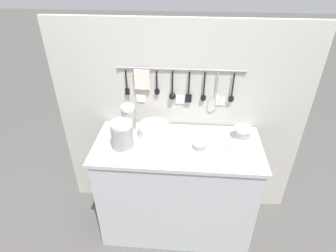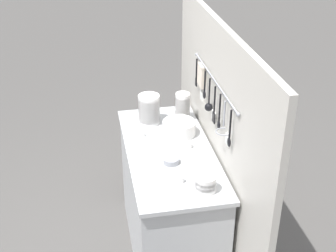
{
  "view_description": "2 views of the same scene",
  "coord_description": "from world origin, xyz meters",
  "px_view_note": "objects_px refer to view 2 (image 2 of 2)",
  "views": [
    {
      "loc": [
        0.07,
        -1.73,
        2.22
      ],
      "look_at": [
        -0.08,
        0.03,
        1.07
      ],
      "focal_mm": 30.0,
      "sensor_mm": 36.0,
      "label": 1
    },
    {
      "loc": [
        2.69,
        -0.52,
        2.63
      ],
      "look_at": [
        -0.04,
        -0.0,
        1.09
      ],
      "focal_mm": 50.0,
      "sensor_mm": 36.0,
      "label": 2
    }
  ],
  "objects_px": {
    "cup_back_right": "(176,112)",
    "steel_mixing_bowl": "(171,161)",
    "cup_front_right": "(189,145)",
    "bowl_stack_wide_centre": "(149,109)",
    "plate_stack": "(179,128)",
    "bowl_stack_tall_left": "(206,183)",
    "bowl_stack_short_front": "(183,107)",
    "cup_by_caddy": "(143,134)",
    "cup_centre": "(181,179)"
  },
  "relations": [
    {
      "from": "plate_stack",
      "to": "cup_back_right",
      "type": "bearing_deg",
      "value": 172.6
    },
    {
      "from": "bowl_stack_tall_left",
      "to": "steel_mixing_bowl",
      "type": "height_order",
      "value": "bowl_stack_tall_left"
    },
    {
      "from": "bowl_stack_tall_left",
      "to": "cup_centre",
      "type": "height_order",
      "value": "bowl_stack_tall_left"
    },
    {
      "from": "cup_back_right",
      "to": "steel_mixing_bowl",
      "type": "bearing_deg",
      "value": -13.98
    },
    {
      "from": "bowl_stack_short_front",
      "to": "cup_back_right",
      "type": "bearing_deg",
      "value": -163.44
    },
    {
      "from": "bowl_stack_wide_centre",
      "to": "plate_stack",
      "type": "height_order",
      "value": "bowl_stack_wide_centre"
    },
    {
      "from": "cup_centre",
      "to": "steel_mixing_bowl",
      "type": "bearing_deg",
      "value": -175.3
    },
    {
      "from": "steel_mixing_bowl",
      "to": "cup_by_caddy",
      "type": "bearing_deg",
      "value": -160.23
    },
    {
      "from": "bowl_stack_short_front",
      "to": "cup_front_right",
      "type": "relative_size",
      "value": 5.57
    },
    {
      "from": "cup_centre",
      "to": "plate_stack",
      "type": "bearing_deg",
      "value": 169.32
    },
    {
      "from": "bowl_stack_tall_left",
      "to": "plate_stack",
      "type": "xyz_separation_m",
      "value": [
        -0.7,
        -0.02,
        -0.0
      ]
    },
    {
      "from": "bowl_stack_short_front",
      "to": "cup_by_caddy",
      "type": "height_order",
      "value": "bowl_stack_short_front"
    },
    {
      "from": "bowl_stack_tall_left",
      "to": "steel_mixing_bowl",
      "type": "relative_size",
      "value": 1.19
    },
    {
      "from": "bowl_stack_tall_left",
      "to": "steel_mixing_bowl",
      "type": "bearing_deg",
      "value": -156.72
    },
    {
      "from": "steel_mixing_bowl",
      "to": "cup_front_right",
      "type": "bearing_deg",
      "value": 136.4
    },
    {
      "from": "bowl_stack_wide_centre",
      "to": "steel_mixing_bowl",
      "type": "distance_m",
      "value": 0.58
    },
    {
      "from": "cup_back_right",
      "to": "bowl_stack_short_front",
      "type": "bearing_deg",
      "value": 16.56
    },
    {
      "from": "bowl_stack_short_front",
      "to": "bowl_stack_tall_left",
      "type": "relative_size",
      "value": 1.76
    },
    {
      "from": "cup_front_right",
      "to": "cup_by_caddy",
      "type": "bearing_deg",
      "value": -125.37
    },
    {
      "from": "cup_front_right",
      "to": "cup_by_caddy",
      "type": "xyz_separation_m",
      "value": [
        -0.21,
        -0.3,
        0.0
      ]
    },
    {
      "from": "bowl_stack_wide_centre",
      "to": "cup_front_right",
      "type": "height_order",
      "value": "bowl_stack_wide_centre"
    },
    {
      "from": "bowl_stack_wide_centre",
      "to": "cup_front_right",
      "type": "xyz_separation_m",
      "value": [
        0.4,
        0.22,
        -0.1
      ]
    },
    {
      "from": "plate_stack",
      "to": "steel_mixing_bowl",
      "type": "height_order",
      "value": "plate_stack"
    },
    {
      "from": "plate_stack",
      "to": "cup_centre",
      "type": "height_order",
      "value": "plate_stack"
    },
    {
      "from": "bowl_stack_tall_left",
      "to": "cup_back_right",
      "type": "distance_m",
      "value": 1.01
    },
    {
      "from": "bowl_stack_wide_centre",
      "to": "bowl_stack_short_front",
      "type": "height_order",
      "value": "bowl_stack_wide_centre"
    },
    {
      "from": "cup_centre",
      "to": "cup_by_caddy",
      "type": "distance_m",
      "value": 0.62
    },
    {
      "from": "bowl_stack_wide_centre",
      "to": "cup_centre",
      "type": "bearing_deg",
      "value": 5.55
    },
    {
      "from": "cup_front_right",
      "to": "cup_centre",
      "type": "bearing_deg",
      "value": -20.25
    },
    {
      "from": "bowl_stack_wide_centre",
      "to": "steel_mixing_bowl",
      "type": "xyz_separation_m",
      "value": [
        0.57,
        0.06,
        -0.1
      ]
    },
    {
      "from": "bowl_stack_wide_centre",
      "to": "cup_front_right",
      "type": "bearing_deg",
      "value": 28.77
    },
    {
      "from": "bowl_stack_wide_centre",
      "to": "bowl_stack_short_front",
      "type": "bearing_deg",
      "value": 91.17
    },
    {
      "from": "steel_mixing_bowl",
      "to": "bowl_stack_tall_left",
      "type": "bearing_deg",
      "value": 23.28
    },
    {
      "from": "bowl_stack_tall_left",
      "to": "bowl_stack_short_front",
      "type": "bearing_deg",
      "value": 176.5
    },
    {
      "from": "plate_stack",
      "to": "cup_centre",
      "type": "distance_m",
      "value": 0.59
    },
    {
      "from": "cup_back_right",
      "to": "plate_stack",
      "type": "bearing_deg",
      "value": -7.4
    },
    {
      "from": "bowl_stack_wide_centre",
      "to": "bowl_stack_short_front",
      "type": "distance_m",
      "value": 0.26
    },
    {
      "from": "bowl_stack_wide_centre",
      "to": "cup_front_right",
      "type": "distance_m",
      "value": 0.47
    },
    {
      "from": "bowl_stack_wide_centre",
      "to": "steel_mixing_bowl",
      "type": "height_order",
      "value": "bowl_stack_wide_centre"
    },
    {
      "from": "cup_by_caddy",
      "to": "bowl_stack_tall_left",
      "type": "bearing_deg",
      "value": 21.43
    },
    {
      "from": "bowl_stack_tall_left",
      "to": "cup_front_right",
      "type": "distance_m",
      "value": 0.51
    },
    {
      "from": "cup_by_caddy",
      "to": "cup_back_right",
      "type": "xyz_separation_m",
      "value": [
        -0.3,
        0.31,
        0.0
      ]
    },
    {
      "from": "bowl_stack_wide_centre",
      "to": "cup_centre",
      "type": "relative_size",
      "value": 5.79
    },
    {
      "from": "cup_by_caddy",
      "to": "cup_back_right",
      "type": "height_order",
      "value": "same"
    },
    {
      "from": "bowl_stack_short_front",
      "to": "cup_front_right",
      "type": "height_order",
      "value": "bowl_stack_short_front"
    },
    {
      "from": "cup_front_right",
      "to": "steel_mixing_bowl",
      "type": "bearing_deg",
      "value": -43.6
    },
    {
      "from": "bowl_stack_wide_centre",
      "to": "cup_by_caddy",
      "type": "bearing_deg",
      "value": -22.51
    },
    {
      "from": "steel_mixing_bowl",
      "to": "plate_stack",
      "type": "bearing_deg",
      "value": 160.6
    },
    {
      "from": "bowl_stack_wide_centre",
      "to": "bowl_stack_tall_left",
      "type": "bearing_deg",
      "value": 12.62
    },
    {
      "from": "cup_centre",
      "to": "cup_back_right",
      "type": "bearing_deg",
      "value": 170.46
    }
  ]
}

